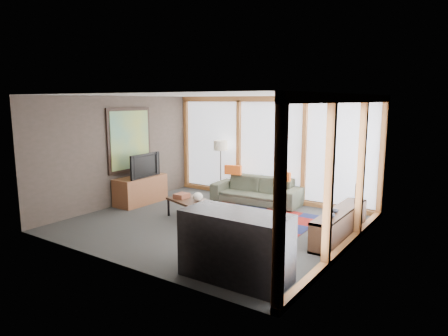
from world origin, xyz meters
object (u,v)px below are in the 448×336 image
Objects in this scene: bookshelf at (340,224)px; bar_counter at (236,246)px; television at (142,165)px; floor_lamp at (221,168)px; coffee_table at (193,210)px; sofa at (256,190)px; tv_console at (141,190)px.

bookshelf is 2.60m from bar_counter.
bookshelf is at bearing -90.98° from television.
coffee_table is (0.78, -2.14, -0.52)m from floor_lamp.
bookshelf is (2.92, 0.63, 0.06)m from coffee_table.
sofa reaches higher than bookshelf.
television is (-2.25, -1.62, 0.63)m from sofa.
sofa is 1.43× the size of bar_counter.
bookshelf is at bearing 3.18° from tv_console.
floor_lamp is 1.10× the size of tv_console.
bookshelf is 1.58× the size of tv_console.
bookshelf is at bearing 74.21° from bar_counter.
tv_console is (-2.33, -1.62, 0.01)m from sofa.
sofa is at bearing 114.90° from bar_counter.
sofa is 2.02m from coffee_table.
bar_counter reaches higher than sofa.
sofa is at bearing 34.71° from tv_console.
sofa reaches higher than coffee_table.
tv_console is 0.63m from television.
bar_counter reaches higher than tv_console.
television reaches higher than tv_console.
bar_counter is (4.19, -2.23, 0.15)m from tv_console.
floor_lamp is 0.70× the size of bookshelf.
bookshelf is (3.70, -1.51, -0.47)m from floor_lamp.
floor_lamp reaches higher than television.
television is 0.66× the size of bar_counter.
television is at bearing 169.22° from coffee_table.
bar_counter reaches higher than bookshelf.
coffee_table is 1.23× the size of television.
television is 4.69m from bar_counter.
bar_counter reaches higher than coffee_table.
sofa is 1.04× the size of bookshelf.
coffee_table is 1.97m from tv_console.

